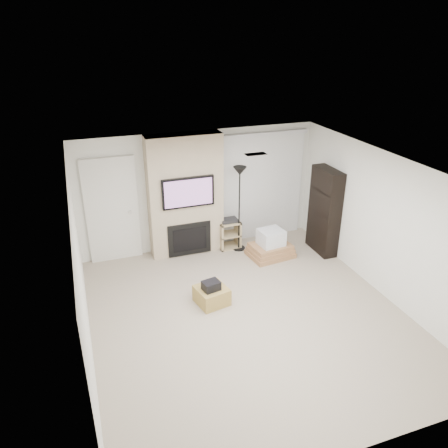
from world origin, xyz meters
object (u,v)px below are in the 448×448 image
object	(u,v)px
ottoman	(212,295)
floor_lamp	(240,185)
av_stand	(229,232)
bookshelf	(324,211)
box_stack	(271,246)

from	to	relation	value
ottoman	floor_lamp	world-z (taller)	floor_lamp
av_stand	bookshelf	distance (m)	2.04
ottoman	bookshelf	world-z (taller)	bookshelf
box_stack	bookshelf	size ratio (longest dim) A/B	0.53
floor_lamp	box_stack	world-z (taller)	floor_lamp
av_stand	ottoman	bearing A→B (deg)	-118.08
ottoman	floor_lamp	xyz separation A→B (m)	(1.16, 1.71, 1.29)
av_stand	bookshelf	xyz separation A→B (m)	(1.80, -0.80, 0.55)
box_stack	bookshelf	bearing A→B (deg)	-6.31
floor_lamp	av_stand	distance (m)	1.12
av_stand	floor_lamp	bearing A→B (deg)	-42.53
box_stack	ottoman	bearing A→B (deg)	-144.36
ottoman	box_stack	distance (m)	2.06
ottoman	box_stack	size ratio (longest dim) A/B	0.53
av_stand	box_stack	xyz separation A→B (m)	(0.67, -0.67, -0.12)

